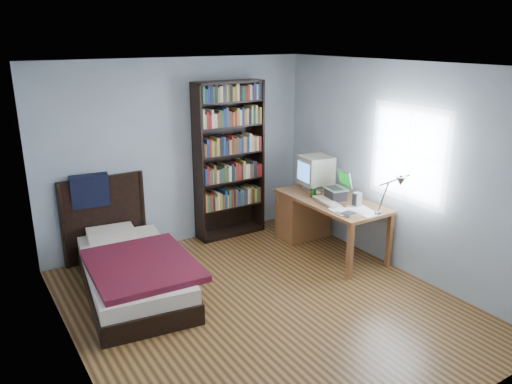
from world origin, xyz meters
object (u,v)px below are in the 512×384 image
(speaker, at_px, (357,199))
(bookshelf, at_px, (229,160))
(keyboard, at_px, (326,201))
(laptop, at_px, (337,191))
(bed, at_px, (130,267))
(crt_monitor, at_px, (315,171))
(desk, at_px, (310,212))
(soda_can, at_px, (313,192))
(desk_lamp, at_px, (397,185))

(speaker, relative_size, bookshelf, 0.08)
(bookshelf, bearing_deg, keyboard, -62.26)
(laptop, height_order, keyboard, laptop)
(speaker, distance_m, bed, 2.85)
(crt_monitor, bearing_deg, desk, -166.57)
(laptop, xyz_separation_m, bookshelf, (-0.88, 1.26, 0.26))
(laptop, height_order, bookshelf, bookshelf)
(keyboard, relative_size, bookshelf, 0.20)
(laptop, height_order, bed, bed)
(desk, bearing_deg, speaker, -83.74)
(soda_can, distance_m, bookshelf, 1.27)
(desk, bearing_deg, bookshelf, 136.38)
(keyboard, bearing_deg, laptop, 21.15)
(soda_can, height_order, bed, bed)
(desk_lamp, distance_m, bookshelf, 2.46)
(desk_lamp, xyz_separation_m, bed, (-2.55, 1.53, -0.96))
(desk, distance_m, keyboard, 0.62)
(soda_can, bearing_deg, speaker, -67.69)
(desk_lamp, bearing_deg, bookshelf, 108.79)
(laptop, bearing_deg, keyboard, -168.78)
(desk, distance_m, bed, 2.59)
(desk_lamp, xyz_separation_m, keyboard, (-0.11, 1.03, -0.47))
(crt_monitor, distance_m, bookshelf, 1.19)
(laptop, distance_m, bed, 2.74)
(soda_can, distance_m, bed, 2.51)
(bed, bearing_deg, crt_monitor, 0.77)
(laptop, xyz_separation_m, desk_lamp, (-0.09, -1.07, 0.38))
(laptop, relative_size, bookshelf, 0.17)
(desk, height_order, keyboard, keyboard)
(crt_monitor, bearing_deg, speaker, -89.45)
(soda_can, bearing_deg, keyboard, -89.43)
(crt_monitor, relative_size, bed, 0.22)
(desk, height_order, bed, bed)
(speaker, bearing_deg, laptop, 95.56)
(laptop, bearing_deg, crt_monitor, 86.74)
(desk, bearing_deg, laptop, -83.53)
(desk_lamp, distance_m, keyboard, 1.14)
(crt_monitor, bearing_deg, bed, -179.23)
(keyboard, height_order, bed, bed)
(desk_lamp, bearing_deg, desk, 88.76)
(crt_monitor, height_order, bed, crt_monitor)
(laptop, distance_m, desk_lamp, 1.14)
(bookshelf, bearing_deg, speaker, -60.27)
(soda_can, bearing_deg, laptop, -49.08)
(desk, xyz_separation_m, soda_can, (-0.15, -0.24, 0.38))
(keyboard, distance_m, speaker, 0.39)
(speaker, relative_size, soda_can, 1.37)
(bookshelf, bearing_deg, soda_can, -56.54)
(crt_monitor, distance_m, desk_lamp, 1.58)
(desk, xyz_separation_m, laptop, (0.05, -0.47, 0.42))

